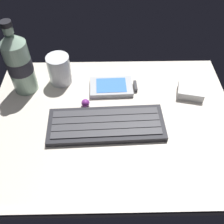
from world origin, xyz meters
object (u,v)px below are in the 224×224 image
Objects in this scene: trackball_mouse at (85,103)px; water_bottle at (19,63)px; handheld_device at (114,87)px; charger_block at (191,91)px; juice_cup at (60,71)px; keyboard at (106,124)px.

water_bottle is at bearing 156.94° from trackball_mouse.
trackball_mouse is at bearing -139.66° from handheld_device.
handheld_device is at bearing 172.96° from charger_block.
charger_block is at bearing -7.04° from handheld_device.
water_bottle reaches higher than juice_cup.
water_bottle reaches higher than keyboard.
water_bottle is 2.97× the size of charger_block.
keyboard is 13.36× the size of trackball_mouse.
handheld_device is at bearing -1.88° from water_bottle.
keyboard is 2.26× the size of handheld_device.
keyboard is 28.15cm from water_bottle.
charger_block is at bearing -4.28° from water_bottle.
keyboard is 22.00cm from juice_cup.
water_bottle is (-24.86, 0.82, 8.28)cm from handheld_device.
charger_block is (46.24, -3.46, -7.81)cm from water_bottle.
handheld_device is at bearing 40.34° from trackball_mouse.
juice_cup is (-13.14, 17.36, 3.10)cm from keyboard.
handheld_device is 1.86× the size of charger_block.
juice_cup reaches higher than charger_block.
trackball_mouse is at bearing 127.62° from keyboard.
charger_block reaches higher than trackball_mouse.
juice_cup is 3.86× the size of trackball_mouse.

